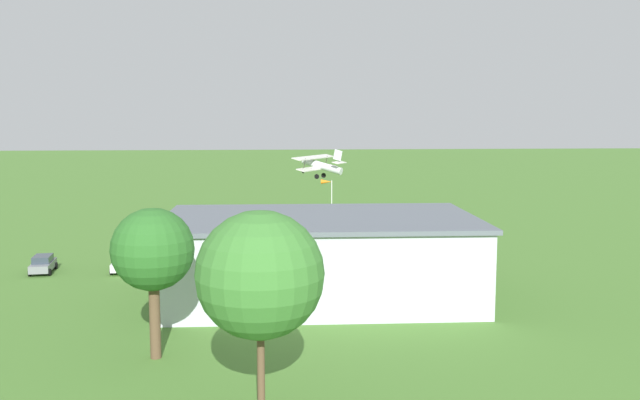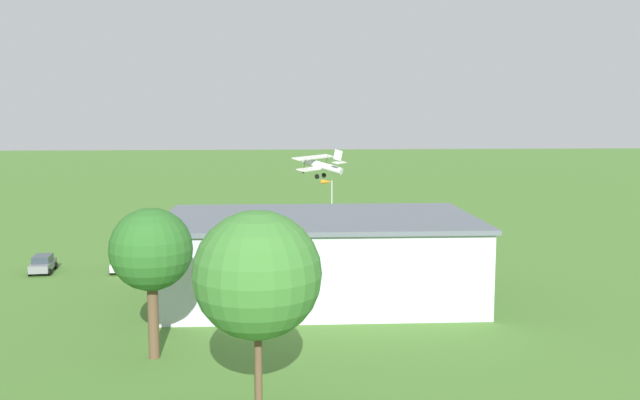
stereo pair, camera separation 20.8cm
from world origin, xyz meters
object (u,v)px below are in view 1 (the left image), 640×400
object	(u,v)px
hangar	(320,257)
person_crossing_taxiway	(371,253)
tree_behind_hangar_left	(153,250)
car_green	(413,253)
tree_by_windsock	(260,275)
person_near_hangar_door	(332,248)
car_black	(193,257)
biplane	(320,165)
car_grey	(43,264)
car_white	(123,262)
person_beside_truck	(349,250)
windsock	(327,186)
person_watching_takeoff	(355,248)
person_walking_on_apron	(309,249)

from	to	relation	value
hangar	person_crossing_taxiway	xyz separation A→B (m)	(-6.26, -13.89, -2.55)
tree_behind_hangar_left	car_green	bearing A→B (deg)	-129.44
hangar	tree_by_windsock	world-z (taller)	tree_by_windsock
person_near_hangar_door	car_black	bearing A→B (deg)	14.00
car_green	biplane	bearing A→B (deg)	-71.53
hangar	car_grey	xyz separation A→B (m)	(25.14, -10.65, -2.49)
car_black	car_grey	size ratio (longest dim) A/B	0.96
car_white	tree_behind_hangar_left	xyz separation A→B (m)	(-6.91, 23.96, 5.79)
biplane	hangar	bearing A→B (deg)	85.69
person_crossing_taxiway	person_beside_truck	xyz separation A→B (m)	(2.11, -1.04, 0.05)
person_crossing_taxiway	windsock	xyz separation A→B (m)	(2.90, -18.50, 4.94)
biplane	car_white	distance (m)	33.23
person_watching_takeoff	person_crossing_taxiway	bearing A→B (deg)	127.65
person_near_hangar_door	tree_by_windsock	size ratio (longest dim) A/B	0.16
person_crossing_taxiway	person_beside_truck	size ratio (longest dim) A/B	0.94
person_walking_on_apron	biplane	bearing A→B (deg)	-97.40
tree_by_windsock	windsock	bearing A→B (deg)	-98.11
hangar	person_beside_truck	world-z (taller)	hangar
car_green	person_beside_truck	xyz separation A→B (m)	(6.26, -2.06, -0.00)
person_near_hangar_door	person_walking_on_apron	distance (m)	2.33
tree_behind_hangar_left	windsock	distance (m)	47.69
windsock	tree_behind_hangar_left	bearing A→B (deg)	72.54
car_grey	tree_behind_hangar_left	world-z (taller)	tree_behind_hangar_left
car_green	person_crossing_taxiway	size ratio (longest dim) A/B	2.75
biplane	car_grey	bearing A→B (deg)	42.24
biplane	person_watching_takeoff	distance (m)	21.57
car_white	person_beside_truck	bearing A→B (deg)	-169.52
car_black	tree_behind_hangar_left	bearing A→B (deg)	91.23
person_watching_takeoff	windsock	world-z (taller)	windsock
person_crossing_taxiway	biplane	bearing A→B (deg)	-80.84
hangar	person_crossing_taxiway	size ratio (longest dim) A/B	16.00
biplane	tree_behind_hangar_left	world-z (taller)	biplane
person_beside_truck	tree_behind_hangar_left	bearing A→B (deg)	61.69
car_green	car_grey	distance (m)	35.62
biplane	person_walking_on_apron	size ratio (longest dim) A/B	5.66
person_crossing_taxiway	car_black	bearing A→B (deg)	4.00
car_grey	tree_by_windsock	distance (m)	39.58
car_grey	tree_by_windsock	world-z (taller)	tree_by_windsock
car_grey	person_watching_takeoff	xyz separation A→B (m)	(-29.98, -5.07, 0.02)
person_crossing_taxiway	tree_by_windsock	distance (m)	38.46
person_beside_truck	tree_by_windsock	size ratio (longest dim) A/B	0.16
hangar	windsock	xyz separation A→B (m)	(-3.36, -32.39, 2.39)
person_walking_on_apron	person_beside_truck	bearing A→B (deg)	162.85
person_crossing_taxiway	person_watching_takeoff	world-z (taller)	person_watching_takeoff
car_green	car_grey	xyz separation A→B (m)	(35.55, 2.22, 0.00)
hangar	car_white	bearing A→B (deg)	-31.31
car_green	person_watching_takeoff	distance (m)	6.26
biplane	windsock	distance (m)	4.32
car_grey	car_black	bearing A→B (deg)	-171.68
car_green	person_watching_takeoff	size ratio (longest dim) A/B	2.53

